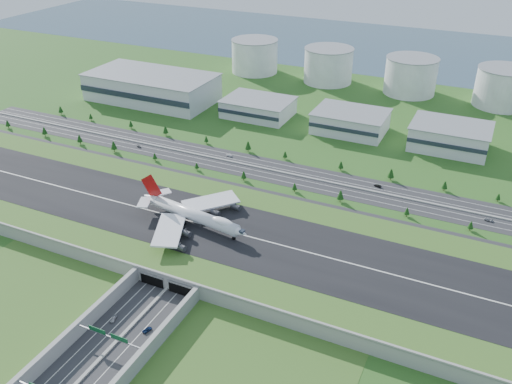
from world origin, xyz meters
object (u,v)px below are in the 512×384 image
at_px(boeing_747, 193,214).
at_px(fuel_tank_a, 255,56).
at_px(car_7, 229,155).
at_px(car_0, 114,319).
at_px(car_6, 489,220).
at_px(car_4, 139,146).
at_px(car_5, 378,186).
at_px(car_2, 147,330).

bearing_deg(boeing_747, fuel_tank_a, 117.74).
bearing_deg(fuel_tank_a, car_7, -69.93).
distance_m(boeing_747, car_0, 79.26).
bearing_deg(boeing_747, car_0, -79.57).
bearing_deg(car_0, car_6, 31.29).
bearing_deg(car_7, car_0, 13.64).
xyz_separation_m(car_4, car_6, (259.58, 1.65, 0.02)).
relative_size(car_0, car_4, 1.17).
height_order(car_0, car_4, car_0).
bearing_deg(car_5, car_6, 95.58).
height_order(car_4, car_5, car_5).
xyz_separation_m(fuel_tank_a, car_7, (75.63, -206.96, -16.66)).
distance_m(car_4, car_6, 259.58).
xyz_separation_m(boeing_747, car_2, (20.94, -77.29, -13.94)).
xyz_separation_m(boeing_747, car_7, (-31.84, 104.82, -13.88)).
distance_m(car_5, car_7, 115.06).
bearing_deg(car_4, car_7, -59.08).
relative_size(boeing_747, car_2, 16.06).
bearing_deg(fuel_tank_a, car_0, -74.27).
height_order(fuel_tank_a, car_7, fuel_tank_a).
xyz_separation_m(fuel_tank_a, car_0, (109.80, -389.81, -16.52)).
distance_m(car_5, car_6, 73.80).
relative_size(car_0, car_7, 1.02).
distance_m(boeing_747, car_4, 137.69).
bearing_deg(car_0, boeing_747, 75.22).
bearing_deg(car_6, car_0, 142.20).
distance_m(car_2, car_5, 192.57).
relative_size(car_4, car_5, 0.83).
relative_size(boeing_747, car_4, 17.93).
distance_m(car_0, car_4, 198.19).
distance_m(car_0, car_7, 186.02).
relative_size(car_2, car_7, 0.96).
bearing_deg(car_2, car_0, 17.46).
distance_m(car_0, car_6, 228.19).
distance_m(fuel_tank_a, boeing_747, 329.80).
xyz_separation_m(car_2, car_6, (134.74, 168.24, 0.09)).
bearing_deg(car_4, car_6, -70.88).
distance_m(car_2, car_6, 215.54).
bearing_deg(car_0, car_2, -14.22).
height_order(car_5, car_7, car_5).
height_order(boeing_747, car_6, boeing_747).
xyz_separation_m(car_4, car_7, (72.05, 15.53, -0.01)).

